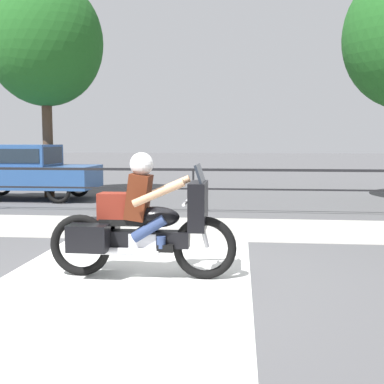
% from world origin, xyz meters
% --- Properties ---
extents(ground_plane, '(120.00, 120.00, 0.00)m').
position_xyz_m(ground_plane, '(0.00, 0.00, 0.00)').
color(ground_plane, '#4C4C4F').
extents(sidewalk_band, '(44.00, 2.40, 0.01)m').
position_xyz_m(sidewalk_band, '(0.00, 3.40, 0.01)').
color(sidewalk_band, '#A8A59E').
rests_on(sidewalk_band, ground).
extents(crosswalk_band, '(3.10, 6.00, 0.01)m').
position_xyz_m(crosswalk_band, '(-0.32, -0.20, 0.00)').
color(crosswalk_band, silver).
rests_on(crosswalk_band, ground).
extents(fence_railing, '(36.00, 0.05, 1.06)m').
position_xyz_m(fence_railing, '(0.00, 5.30, 0.84)').
color(fence_railing, black).
rests_on(fence_railing, ground).
extents(motorcycle, '(2.35, 0.76, 1.56)m').
position_xyz_m(motorcycle, '(-0.12, -0.03, 0.69)').
color(motorcycle, black).
rests_on(motorcycle, ground).
extents(parked_car, '(3.99, 1.78, 1.58)m').
position_xyz_m(parked_car, '(-5.14, 7.52, 0.90)').
color(parked_car, '#284C84').
rests_on(parked_car, ground).
extents(tree_behind_car, '(3.40, 3.40, 6.46)m').
position_xyz_m(tree_behind_car, '(-4.68, 8.20, 4.57)').
color(tree_behind_car, '#473323').
rests_on(tree_behind_car, ground).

